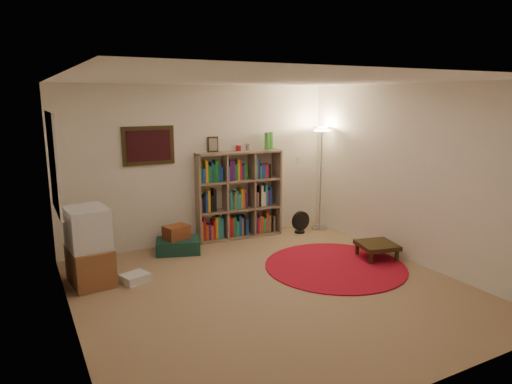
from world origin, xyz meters
TOP-DOWN VIEW (x-y plane):
  - room at (-0.05, 0.05)m, footprint 4.54×4.54m
  - bookshelf at (0.57, 2.17)m, footprint 1.47×0.51m
  - floor_lamp at (2.07, 1.88)m, footprint 0.42×0.42m
  - floor_fan at (1.63, 1.82)m, footprint 0.34×0.19m
  - tv_stand at (-1.92, 1.25)m, footprint 0.54×0.72m
  - dvd_box at (-1.42, 1.02)m, footprint 0.39×0.36m
  - suitcase at (-0.57, 1.84)m, footprint 0.75×0.60m
  - wicker_basket at (-0.58, 1.87)m, footprint 0.42×0.35m
  - paper_towel at (0.29, 2.23)m, footprint 0.16×0.16m
  - red_rug at (1.16, 0.25)m, footprint 1.95×1.95m
  - side_table at (1.89, 0.22)m, footprint 0.62×0.62m

SIDE VIEW (x-z plane):
  - red_rug at x=1.16m, z-range 0.00..0.02m
  - dvd_box at x=-1.42m, z-range 0.00..0.11m
  - suitcase at x=-0.57m, z-range 0.00..0.21m
  - paper_towel at x=0.29m, z-range 0.00..0.27m
  - floor_fan at x=1.63m, z-range 0.00..0.38m
  - side_table at x=1.89m, z-range 0.08..0.32m
  - wicker_basket at x=-0.58m, z-range 0.21..0.41m
  - tv_stand at x=-1.92m, z-range -0.02..0.97m
  - bookshelf at x=0.57m, z-range -0.17..1.57m
  - room at x=-0.05m, z-range -0.01..2.53m
  - floor_lamp at x=2.07m, z-range 0.60..2.40m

